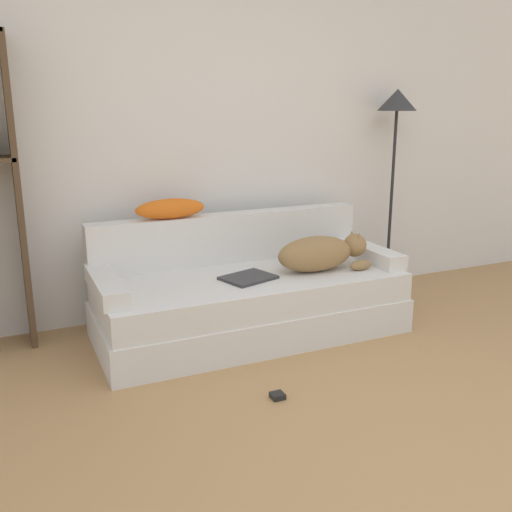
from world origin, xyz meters
TOP-DOWN VIEW (x-y plane):
  - ground_plane at (0.00, 0.00)m, footprint 20.00×20.00m
  - wall_back at (0.00, 2.46)m, footprint 8.18×0.06m
  - couch at (-0.05, 1.83)m, footprint 2.00×0.88m
  - couch_backrest at (-0.05, 2.20)m, footprint 1.96×0.15m
  - couch_arm_left at (-0.97, 1.82)m, footprint 0.15×0.69m
  - couch_arm_right at (0.88, 1.82)m, footprint 0.15×0.69m
  - dog at (0.43, 1.73)m, footprint 0.66×0.27m
  - laptop at (-0.09, 1.75)m, footprint 0.37×0.33m
  - throw_pillow at (-0.46, 2.18)m, footprint 0.47×0.15m
  - floor_lamp at (1.36, 2.23)m, footprint 0.30×0.30m
  - power_adapter at (-0.27, 0.96)m, footprint 0.07×0.07m

SIDE VIEW (x-z plane):
  - ground_plane at x=0.00m, z-range 0.00..0.00m
  - power_adapter at x=-0.27m, z-range 0.00..0.03m
  - couch at x=-0.05m, z-range 0.00..0.40m
  - laptop at x=-0.09m, z-range 0.40..0.42m
  - couch_arm_left at x=-0.97m, z-range 0.40..0.51m
  - couch_arm_right at x=0.88m, z-range 0.40..0.51m
  - dog at x=0.43m, z-range 0.40..0.64m
  - couch_backrest at x=-0.05m, z-range 0.40..0.75m
  - throw_pillow at x=-0.46m, z-range 0.75..0.88m
  - floor_lamp at x=1.36m, z-range 0.54..2.14m
  - wall_back at x=0.00m, z-range 0.00..2.70m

